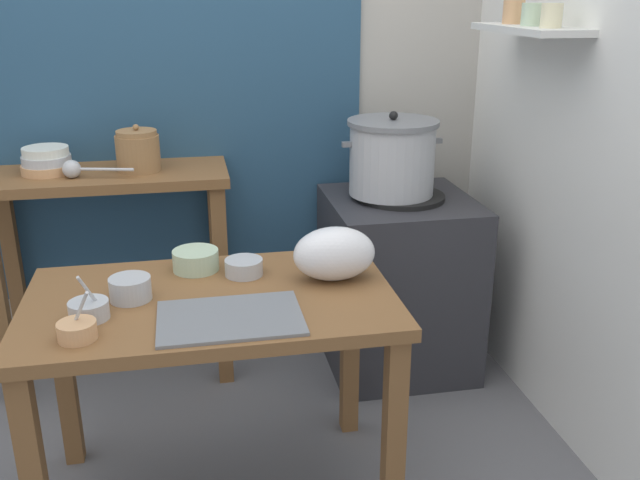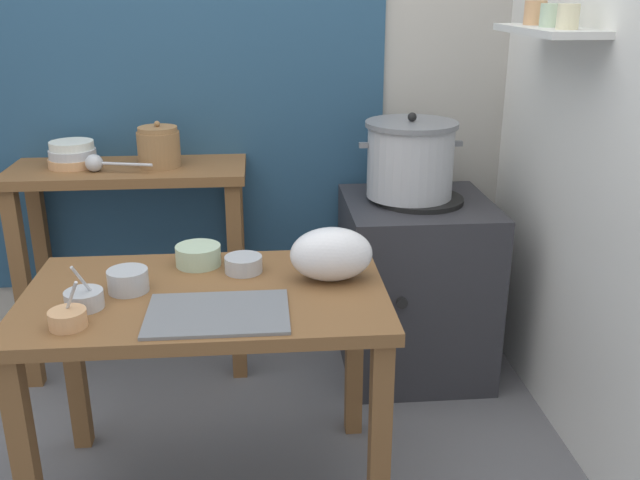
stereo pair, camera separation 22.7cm
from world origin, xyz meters
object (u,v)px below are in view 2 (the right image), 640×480
(clay_pot, at_px, (159,147))
(prep_bowl_3, at_px, (128,280))
(stove_block, at_px, (415,286))
(prep_table, at_px, (207,324))
(prep_bowl_4, at_px, (68,318))
(prep_bowl_2, at_px, (243,263))
(prep_bowl_1, at_px, (198,255))
(ladle, at_px, (97,163))
(prep_bowl_0, at_px, (84,298))
(serving_tray, at_px, (218,313))
(plastic_bag, at_px, (331,254))
(back_shelf_table, at_px, (132,218))
(steamer_pot, at_px, (410,159))
(bowl_stack_enamel, at_px, (73,155))

(clay_pot, bearing_deg, prep_bowl_3, -90.07)
(stove_block, relative_size, prep_bowl_3, 6.37)
(prep_table, height_order, prep_bowl_4, prep_bowl_4)
(prep_bowl_2, bearing_deg, prep_bowl_4, -142.84)
(stove_block, height_order, prep_bowl_1, prep_bowl_1)
(ladle, relative_size, prep_bowl_4, 1.93)
(stove_block, bearing_deg, clay_pot, 172.96)
(clay_pot, xyz_separation_m, prep_bowl_0, (-0.11, -0.96, -0.23))
(serving_tray, relative_size, prep_bowl_2, 3.29)
(plastic_bag, distance_m, prep_bowl_1, 0.46)
(prep_table, height_order, back_shelf_table, back_shelf_table)
(prep_bowl_0, bearing_deg, serving_tray, -12.00)
(prep_bowl_1, bearing_deg, prep_bowl_2, -25.79)
(prep_bowl_0, distance_m, prep_bowl_2, 0.51)
(back_shelf_table, height_order, prep_bowl_3, back_shelf_table)
(plastic_bag, distance_m, prep_bowl_3, 0.62)
(back_shelf_table, bearing_deg, steamer_pot, -5.47)
(prep_bowl_1, xyz_separation_m, prep_bowl_3, (-0.20, -0.20, 0.00))
(back_shelf_table, bearing_deg, prep_bowl_2, -56.59)
(prep_bowl_3, bearing_deg, prep_bowl_0, -133.93)
(back_shelf_table, relative_size, prep_bowl_1, 6.44)
(plastic_bag, xyz_separation_m, prep_bowl_3, (-0.62, -0.04, -0.05))
(bowl_stack_enamel, xyz_separation_m, prep_bowl_4, (0.23, -1.11, -0.20))
(bowl_stack_enamel, bearing_deg, back_shelf_table, -7.16)
(plastic_bag, height_order, prep_bowl_3, plastic_bag)
(prep_bowl_2, bearing_deg, prep_bowl_1, 154.21)
(prep_bowl_1, xyz_separation_m, prep_bowl_2, (0.15, -0.07, -0.01))
(prep_table, relative_size, plastic_bag, 4.24)
(ladle, xyz_separation_m, prep_bowl_2, (0.58, -0.65, -0.19))
(plastic_bag, bearing_deg, prep_bowl_2, 162.16)
(prep_bowl_0, height_order, prep_bowl_3, prep_bowl_0)
(prep_bowl_2, distance_m, prep_bowl_4, 0.59)
(plastic_bag, bearing_deg, prep_table, -171.63)
(bowl_stack_enamel, bearing_deg, prep_bowl_3, -68.24)
(clay_pot, relative_size, prep_bowl_3, 1.52)
(prep_table, relative_size, prep_bowl_2, 9.04)
(stove_block, height_order, clay_pot, clay_pot)
(steamer_pot, distance_m, prep_bowl_4, 1.51)
(prep_bowl_0, bearing_deg, prep_table, 14.70)
(prep_table, xyz_separation_m, back_shelf_table, (-0.37, 0.87, 0.07))
(stove_block, relative_size, steamer_pot, 1.86)
(serving_tray, relative_size, prep_bowl_1, 2.68)
(stove_block, xyz_separation_m, clay_pot, (-1.05, 0.13, 0.60))
(back_shelf_table, bearing_deg, plastic_bag, -47.18)
(prep_table, distance_m, prep_bowl_3, 0.28)
(bowl_stack_enamel, height_order, prep_bowl_2, bowl_stack_enamel)
(prep_table, bearing_deg, prep_bowl_3, 174.68)
(serving_tray, height_order, prep_bowl_3, prep_bowl_3)
(back_shelf_table, bearing_deg, prep_bowl_4, -89.41)
(back_shelf_table, height_order, steamer_pot, steamer_pot)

